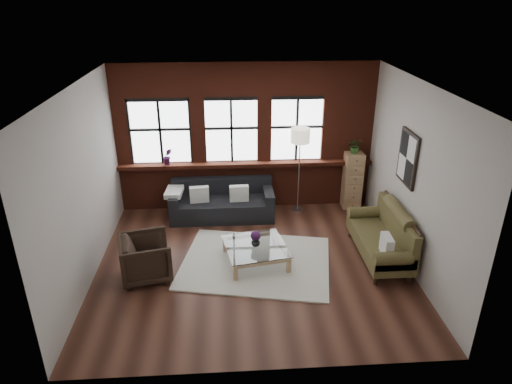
{
  "coord_description": "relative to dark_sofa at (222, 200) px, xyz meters",
  "views": [
    {
      "loc": [
        -0.41,
        -6.94,
        4.56
      ],
      "look_at": [
        0.1,
        0.6,
        1.15
      ],
      "focal_mm": 32.0,
      "sensor_mm": 36.0,
      "label": 1
    }
  ],
  "objects": [
    {
      "name": "window_left",
      "position": [
        -1.26,
        0.55,
        1.35
      ],
      "size": [
        1.38,
        0.1,
        1.5
      ],
      "primitive_type": null,
      "color": "black",
      "rests_on": "brick_backwall"
    },
    {
      "name": "floor_lamp",
      "position": [
        1.67,
        0.21,
        0.62
      ],
      "size": [
        0.4,
        0.4,
        2.03
      ],
      "primitive_type": null,
      "color": "#A5A5A8",
      "rests_on": "floor"
    },
    {
      "name": "pillow_a",
      "position": [
        -0.47,
        -0.1,
        0.19
      ],
      "size": [
        0.41,
        0.19,
        0.34
      ],
      "primitive_type": "cube",
      "rotation": [
        0.0,
        0.0,
        0.12
      ],
      "color": "silver",
      "rests_on": "dark_sofa"
    },
    {
      "name": "wall_front",
      "position": [
        0.54,
        -4.4,
        1.2
      ],
      "size": [
        5.5,
        0.0,
        5.5
      ],
      "primitive_type": "plane",
      "rotation": [
        -1.57,
        0.0,
        0.0
      ],
      "color": "#B5B1A9",
      "rests_on": "ground"
    },
    {
      "name": "coffee_table",
      "position": [
        0.6,
        -1.85,
        -0.23
      ],
      "size": [
        1.24,
        1.24,
        0.36
      ],
      "primitive_type": null,
      "rotation": [
        0.0,
        0.0,
        0.18
      ],
      "color": "#A6835A",
      "rests_on": "shag_rug"
    },
    {
      "name": "wall_poster",
      "position": [
        3.26,
        -1.6,
        1.45
      ],
      "size": [
        0.05,
        0.74,
        0.94
      ],
      "primitive_type": null,
      "color": "black",
      "rests_on": "wall_right"
    },
    {
      "name": "vintage_settee",
      "position": [
        2.84,
        -1.84,
        0.11
      ],
      "size": [
        0.84,
        1.88,
        1.0
      ],
      "primitive_type": null,
      "color": "#4F4824",
      "rests_on": "floor"
    },
    {
      "name": "sill_plant",
      "position": [
        -1.13,
        0.42,
        0.86
      ],
      "size": [
        0.23,
        0.2,
        0.36
      ],
      "primitive_type": "imported",
      "rotation": [
        0.0,
        0.0,
        0.25
      ],
      "color": "#471A4D",
      "rests_on": "sill_ledge"
    },
    {
      "name": "pillow_settee",
      "position": [
        2.76,
        -2.42,
        0.21
      ],
      "size": [
        0.16,
        0.39,
        0.34
      ],
      "primitive_type": "cube",
      "rotation": [
        0.0,
        0.0,
        -0.05
      ],
      "color": "silver",
      "rests_on": "vintage_settee"
    },
    {
      "name": "pillow_b",
      "position": [
        0.36,
        -0.1,
        0.19
      ],
      "size": [
        0.41,
        0.16,
        0.34
      ],
      "primitive_type": "cube",
      "rotation": [
        0.0,
        0.0,
        0.05
      ],
      "color": "silver",
      "rests_on": "dark_sofa"
    },
    {
      "name": "ceiling",
      "position": [
        0.54,
        -1.9,
        2.8
      ],
      "size": [
        5.5,
        5.5,
        0.0
      ],
      "primitive_type": "plane",
      "rotation": [
        3.14,
        0.0,
        0.0
      ],
      "color": "white",
      "rests_on": "ground"
    },
    {
      "name": "wall_left",
      "position": [
        -2.21,
        -1.9,
        1.2
      ],
      "size": [
        0.0,
        5.0,
        5.0
      ],
      "primitive_type": "plane",
      "rotation": [
        1.57,
        0.0,
        1.57
      ],
      "color": "#B5B1A9",
      "rests_on": "ground"
    },
    {
      "name": "brick_backwall",
      "position": [
        0.54,
        0.54,
        1.2
      ],
      "size": [
        5.5,
        0.12,
        3.2
      ],
      "primitive_type": null,
      "color": "#5F2416",
      "rests_on": "floor"
    },
    {
      "name": "dark_sofa",
      "position": [
        0.0,
        0.0,
        0.0
      ],
      "size": [
        2.19,
        0.89,
        0.79
      ],
      "primitive_type": null,
      "color": "black",
      "rests_on": "floor"
    },
    {
      "name": "sill_ledge",
      "position": [
        0.54,
        0.45,
        0.64
      ],
      "size": [
        5.5,
        0.3,
        0.08
      ],
      "primitive_type": "cube",
      "color": "#5F2416",
      "rests_on": "brick_backwall"
    },
    {
      "name": "window_mid",
      "position": [
        0.24,
        0.55,
        1.35
      ],
      "size": [
        1.38,
        0.1,
        1.5
      ],
      "primitive_type": null,
      "color": "black",
      "rests_on": "brick_backwall"
    },
    {
      "name": "potted_plant_top",
      "position": [
        2.89,
        0.33,
        1.04
      ],
      "size": [
        0.35,
        0.32,
        0.33
      ],
      "primitive_type": "imported",
      "rotation": [
        0.0,
        0.0,
        -0.24
      ],
      "color": "#2D5923",
      "rests_on": "drawer_chest"
    },
    {
      "name": "wall_right",
      "position": [
        3.29,
        -1.9,
        1.2
      ],
      "size": [
        0.0,
        5.0,
        5.0
      ],
      "primitive_type": "plane",
      "rotation": [
        1.57,
        0.0,
        -1.57
      ],
      "color": "#B5B1A9",
      "rests_on": "ground"
    },
    {
      "name": "armchair",
      "position": [
        -1.28,
        -2.17,
        -0.02
      ],
      "size": [
        0.99,
        0.98,
        0.76
      ],
      "primitive_type": "imported",
      "rotation": [
        0.0,
        0.0,
        1.8
      ],
      "color": "black",
      "rests_on": "floor"
    },
    {
      "name": "window_right",
      "position": [
        1.64,
        0.55,
        1.35
      ],
      "size": [
        1.38,
        0.1,
        1.5
      ],
      "primitive_type": null,
      "color": "black",
      "rests_on": "brick_backwall"
    },
    {
      "name": "flowers",
      "position": [
        0.6,
        -1.85,
        0.15
      ],
      "size": [
        0.18,
        0.18,
        0.18
      ],
      "primitive_type": "sphere",
      "color": "#471A4D",
      "rests_on": "vase"
    },
    {
      "name": "wall_back",
      "position": [
        0.54,
        0.6,
        1.2
      ],
      "size": [
        5.5,
        0.0,
        5.5
      ],
      "primitive_type": "plane",
      "rotation": [
        1.57,
        0.0,
        0.0
      ],
      "color": "#B5B1A9",
      "rests_on": "ground"
    },
    {
      "name": "vase",
      "position": [
        0.6,
        -1.85,
        0.03
      ],
      "size": [
        0.18,
        0.18,
        0.17
      ],
      "primitive_type": "imported",
      "rotation": [
        0.0,
        0.0,
        0.12
      ],
      "color": "#B2B2B2",
      "rests_on": "coffee_table"
    },
    {
      "name": "floor",
      "position": [
        0.54,
        -1.9,
        -0.4
      ],
      "size": [
        5.5,
        5.5,
        0.0
      ],
      "primitive_type": "plane",
      "color": "#3A1E15",
      "rests_on": "ground"
    },
    {
      "name": "drawer_chest",
      "position": [
        2.89,
        0.33,
        0.24
      ],
      "size": [
        0.39,
        0.39,
        1.28
      ],
      "primitive_type": "cube",
      "color": "#A6835A",
      "rests_on": "floor"
    },
    {
      "name": "shag_rug",
      "position": [
        0.6,
        -1.87,
        -0.38
      ],
      "size": [
        2.97,
        2.53,
        0.03
      ],
      "primitive_type": "cube",
      "rotation": [
        0.0,
        0.0,
        -0.2
      ],
      "color": "beige",
      "rests_on": "floor"
    }
  ]
}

